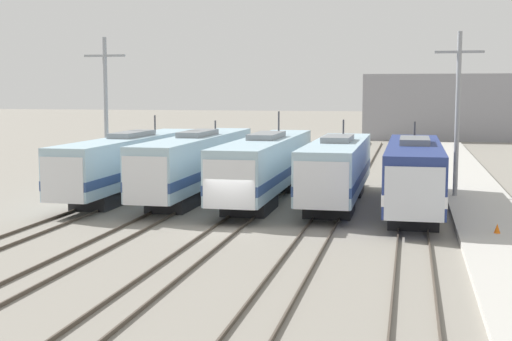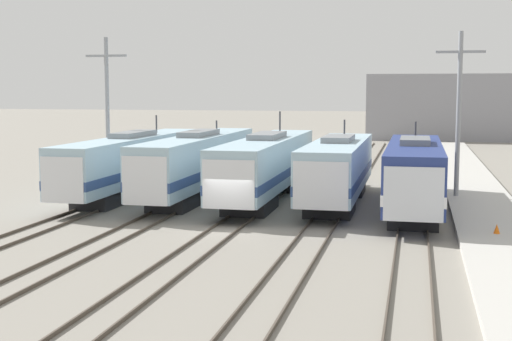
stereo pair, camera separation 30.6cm
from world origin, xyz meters
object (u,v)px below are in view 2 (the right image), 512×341
catenary_tower_right (459,112)px  locomotive_center_right (337,169)px  locomotive_far_right (414,175)px  traffic_cone (497,229)px  locomotive_center_left (197,164)px  catenary_tower_left (107,110)px  locomotive_far_left (130,163)px  locomotive_center (265,166)px

catenary_tower_right → locomotive_center_right: bearing=-155.7°
locomotive_far_right → traffic_cone: size_ratio=36.45×
locomotive_center_left → catenary_tower_left: size_ratio=1.82×
locomotive_far_left → locomotive_center: 9.29m
locomotive_far_right → locomotive_center_right: bearing=153.3°
locomotive_far_right → traffic_cone: (3.88, -6.48, -1.68)m
locomotive_far_right → locomotive_far_left: bearing=170.6°
locomotive_center → locomotive_far_right: bearing=-17.2°
catenary_tower_left → locomotive_far_left: bearing=-43.1°
locomotive_center_left → locomotive_far_left: bearing=179.8°
locomotive_far_right → traffic_cone: bearing=-59.1°
locomotive_center_left → catenary_tower_right: 17.10m
locomotive_far_right → catenary_tower_right: (2.64, 5.62, 3.44)m
locomotive_center_right → catenary_tower_right: 8.71m
locomotive_center → traffic_cone: bearing=-35.4°
locomotive_far_right → catenary_tower_left: catenary_tower_left is taller
locomotive_center_left → traffic_cone: size_ratio=42.46×
locomotive_center_right → traffic_cone: locomotive_center_right is taller
locomotive_center_right → catenary_tower_right: bearing=24.3°
catenary_tower_left → catenary_tower_right: 23.93m
locomotive_center_left → locomotive_center_right: locomotive_center_right is taller
locomotive_far_right → locomotive_center_left: bearing=167.6°
locomotive_center → locomotive_far_right: 9.72m
traffic_cone → locomotive_center_left: bearing=151.8°
locomotive_far_left → catenary_tower_left: 5.10m
locomotive_far_left → locomotive_far_right: bearing=-9.4°
catenary_tower_right → catenary_tower_left: bearing=180.0°
locomotive_center_left → locomotive_center_right: (9.28, -0.72, -0.07)m
locomotive_center → locomotive_center_right: (4.64, -0.54, -0.04)m
traffic_cone → locomotive_far_left: bearing=157.0°
locomotive_center → traffic_cone: size_ratio=42.60×
locomotive_center_left → catenary_tower_left: bearing=160.8°
locomotive_far_left → locomotive_center_right: (13.92, -0.74, -0.02)m
locomotive_far_left → traffic_cone: 24.45m
locomotive_far_left → traffic_cone: size_ratio=43.84×
traffic_cone → locomotive_center: bearing=144.6°
locomotive_center_right → catenary_tower_right: (7.28, 3.29, 3.48)m
locomotive_far_right → catenary_tower_right: bearing=64.9°
locomotive_far_left → locomotive_center_right: size_ratio=1.21×
locomotive_far_left → locomotive_center_left: bearing=-0.2°
locomotive_far_left → locomotive_center_right: bearing=-3.0°
catenary_tower_left → catenary_tower_right: (23.93, 0.00, 0.00)m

